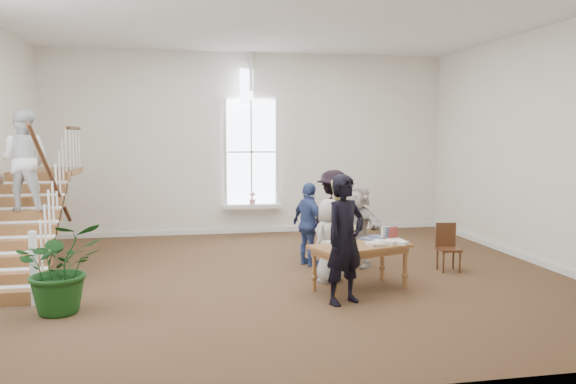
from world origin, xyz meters
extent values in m
plane|color=#402519|center=(0.00, 0.00, 0.00)|extent=(10.00, 10.00, 0.00)
plane|color=silver|center=(0.00, 4.50, 2.25)|extent=(10.00, 0.00, 10.00)
plane|color=silver|center=(0.00, -4.50, 2.25)|extent=(10.00, 0.00, 10.00)
plane|color=silver|center=(5.00, 0.00, 2.25)|extent=(0.00, 9.00, 9.00)
plane|color=white|center=(0.00, 0.00, 4.50)|extent=(10.00, 10.00, 0.00)
cube|color=white|center=(0.00, 4.32, 0.70)|extent=(1.45, 0.28, 0.10)
plane|color=white|center=(0.00, 4.44, 2.05)|extent=(2.60, 0.00, 2.60)
plane|color=white|center=(0.00, 4.44, 3.65)|extent=(0.60, 0.60, 0.85)
cube|color=white|center=(0.00, 4.47, 0.06)|extent=(10.00, 0.04, 0.12)
imported|color=pink|center=(0.00, 4.29, 0.90)|extent=(0.17, 0.17, 0.30)
cube|color=brown|center=(-4.35, -0.80, 0.10)|extent=(1.10, 0.30, 0.20)
cube|color=brown|center=(-4.35, -0.50, 0.30)|extent=(1.10, 0.30, 0.20)
cube|color=brown|center=(-4.35, -0.20, 0.50)|extent=(1.10, 0.30, 0.20)
cube|color=brown|center=(-4.35, 0.10, 0.70)|extent=(1.10, 0.30, 0.20)
cube|color=brown|center=(-4.35, 0.40, 0.90)|extent=(1.10, 0.30, 0.20)
cube|color=brown|center=(-4.35, 0.70, 1.10)|extent=(1.10, 0.30, 0.20)
cube|color=brown|center=(-4.35, 1.00, 1.30)|extent=(1.10, 0.30, 0.20)
cube|color=brown|center=(-4.35, 1.30, 1.50)|extent=(1.10, 0.30, 0.20)
cube|color=brown|center=(-4.35, 1.60, 1.70)|extent=(1.10, 0.30, 0.20)
cube|color=brown|center=(-4.35, 2.50, 1.74)|extent=(1.10, 1.20, 0.12)
cube|color=white|center=(-3.86, -0.95, 0.55)|extent=(0.10, 0.10, 1.10)
cylinder|color=#3B2610|center=(-3.85, 0.40, 1.75)|extent=(0.07, 2.74, 1.86)
imported|color=silver|center=(-4.35, 0.70, 2.06)|extent=(0.94, 0.79, 1.72)
cube|color=brown|center=(1.08, -1.05, 0.71)|extent=(1.74, 1.24, 0.05)
cube|color=brown|center=(1.08, -1.05, 0.64)|extent=(1.59, 1.09, 0.10)
cylinder|color=brown|center=(0.52, -1.54, 0.34)|extent=(0.07, 0.07, 0.69)
cylinder|color=brown|center=(1.83, -1.11, 0.34)|extent=(0.07, 0.07, 0.69)
cylinder|color=brown|center=(0.34, -0.98, 0.34)|extent=(0.07, 0.07, 0.69)
cylinder|color=brown|center=(1.64, -0.55, 0.34)|extent=(0.07, 0.07, 0.69)
cube|color=silver|center=(1.49, -0.90, 0.75)|extent=(0.21, 0.28, 0.03)
cube|color=beige|center=(1.26, -1.16, 0.76)|extent=(0.18, 0.25, 0.05)
cube|color=tan|center=(0.74, -1.20, 0.76)|extent=(0.22, 0.29, 0.05)
cube|color=silver|center=(1.70, -1.13, 0.76)|extent=(0.31, 0.32, 0.05)
cube|color=#4C5972|center=(1.53, -0.66, 0.76)|extent=(0.31, 0.34, 0.06)
cube|color=maroon|center=(1.62, -0.79, 0.76)|extent=(0.24, 0.25, 0.04)
cube|color=white|center=(1.29, -1.08, 0.76)|extent=(0.23, 0.21, 0.04)
cube|color=#BFB299|center=(0.61, -0.92, 0.76)|extent=(0.28, 0.30, 0.04)
cube|color=silver|center=(1.56, -1.09, 0.77)|extent=(0.28, 0.28, 0.06)
cube|color=beige|center=(1.72, -0.96, 0.76)|extent=(0.24, 0.30, 0.05)
cube|color=tan|center=(1.34, -1.15, 0.76)|extent=(0.22, 0.30, 0.04)
cube|color=silver|center=(1.48, -0.89, 0.75)|extent=(0.21, 0.25, 0.03)
cube|color=#4C5972|center=(1.35, -0.68, 0.75)|extent=(0.31, 0.34, 0.03)
cube|color=maroon|center=(1.54, -0.71, 0.75)|extent=(0.30, 0.30, 0.03)
imported|color=black|center=(0.63, -1.70, 0.96)|extent=(0.83, 0.73, 1.92)
imported|color=#BDB7AF|center=(0.73, -0.45, 0.71)|extent=(0.82, 0.76, 1.41)
imported|color=beige|center=(1.03, 0.05, 0.87)|extent=(1.05, 1.06, 1.73)
imported|color=#374984|center=(0.65, 0.74, 0.79)|extent=(0.73, 1.01, 1.59)
imported|color=black|center=(1.25, 1.19, 0.90)|extent=(1.33, 1.10, 1.79)
imported|color=beige|center=(1.55, 0.54, 0.78)|extent=(1.08, 1.50, 1.56)
imported|color=#143D13|center=(-3.40, -1.37, 0.65)|extent=(1.42, 1.33, 1.29)
cube|color=#3B2610|center=(3.06, -0.18, 0.40)|extent=(0.41, 0.41, 0.04)
cube|color=#3B2610|center=(3.07, -0.01, 0.65)|extent=(0.38, 0.07, 0.45)
cylinder|color=#3B2610|center=(2.89, -0.32, 0.20)|extent=(0.04, 0.04, 0.40)
cylinder|color=#3B2610|center=(3.19, -0.35, 0.20)|extent=(0.04, 0.04, 0.40)
cylinder|color=#3B2610|center=(2.92, -0.01, 0.20)|extent=(0.04, 0.04, 0.40)
cylinder|color=#3B2610|center=(3.22, -0.04, 0.20)|extent=(0.04, 0.04, 0.40)
camera|label=1|loc=(-1.70, -9.53, 2.52)|focal=35.00mm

